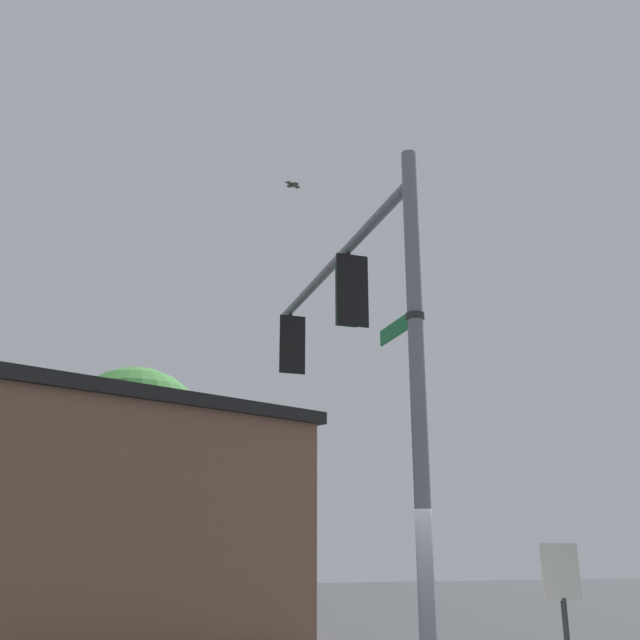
% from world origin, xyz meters
% --- Properties ---
extents(signal_pole, '(0.20, 0.20, 7.29)m').
position_xyz_m(signal_pole, '(0.00, 0.00, 3.65)').
color(signal_pole, slate).
rests_on(signal_pole, ground).
extents(mast_arm, '(0.19, 6.25, 0.16)m').
position_xyz_m(mast_arm, '(0.01, 3.13, 6.82)').
color(mast_arm, slate).
extents(traffic_light_nearest_pole, '(0.54, 0.49, 1.31)m').
position_xyz_m(traffic_light_nearest_pole, '(0.01, 2.42, 6.04)').
color(traffic_light_nearest_pole, black).
extents(traffic_light_mid_inner, '(0.54, 0.49, 1.31)m').
position_xyz_m(traffic_light_mid_inner, '(0.03, 5.85, 6.04)').
color(traffic_light_mid_inner, black).
extents(street_name_sign, '(0.24, 1.23, 0.22)m').
position_xyz_m(street_name_sign, '(0.00, 0.36, 4.91)').
color(street_name_sign, '#147238').
extents(bird_flying, '(0.42, 0.39, 0.11)m').
position_xyz_m(bird_flying, '(-0.06, 5.48, 9.55)').
color(bird_flying, '#4C4742').
extents(storefront_building, '(12.35, 11.10, 5.32)m').
position_xyz_m(storefront_building, '(-4.26, 10.51, 2.67)').
color(storefront_building, brown).
rests_on(storefront_building, ground).
extents(tree_by_storefront, '(3.61, 3.61, 6.35)m').
position_xyz_m(tree_by_storefront, '(-2.64, 10.14, 4.52)').
color(tree_by_storefront, '#4C3823').
rests_on(tree_by_storefront, ground).
extents(historical_marker, '(0.60, 0.08, 2.13)m').
position_xyz_m(historical_marker, '(2.62, 1.06, 1.40)').
color(historical_marker, '#333333').
rests_on(historical_marker, ground).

